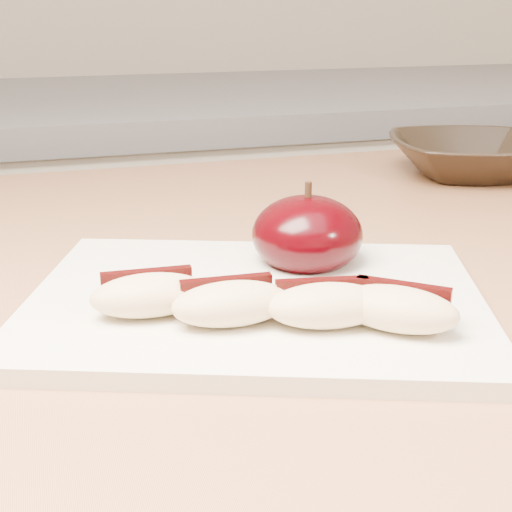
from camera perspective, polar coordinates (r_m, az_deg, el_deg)
name	(u,v)px	position (r m, az deg, el deg)	size (l,w,h in m)	color
back_cabinet	(72,359)	(1.35, -14.53, -7.95)	(2.40, 0.62, 0.94)	silver
cutting_board	(256,302)	(0.44, 0.00, -3.74)	(0.28, 0.20, 0.01)	silver
apple_half	(307,235)	(0.49, 4.11, 1.72)	(0.09, 0.09, 0.06)	black
apple_wedge_a	(149,294)	(0.41, -8.54, -3.05)	(0.07, 0.04, 0.02)	beige
apple_wedge_b	(231,303)	(0.40, -2.03, -3.75)	(0.07, 0.04, 0.02)	beige
apple_wedge_c	(327,304)	(0.40, 5.66, -3.88)	(0.07, 0.04, 0.02)	beige
apple_wedge_d	(398,308)	(0.40, 11.28, -4.10)	(0.07, 0.07, 0.02)	beige
bowl	(471,157)	(0.82, 16.79, 7.62)	(0.17, 0.17, 0.04)	black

